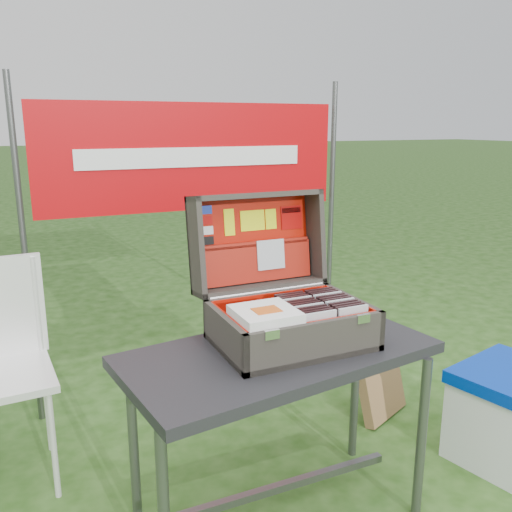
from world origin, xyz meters
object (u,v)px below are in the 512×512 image
suitcase (284,271)px  cardboard_box (381,383)px  cooler (505,413)px  table (278,435)px

suitcase → cardboard_box: 1.14m
cooler → table: bearing=162.7°
suitcase → cardboard_box: suitcase is taller
table → cardboard_box: table is taller
table → cardboard_box: (0.82, 0.45, -0.17)m
suitcase → cooler: 1.29m
cooler → cardboard_box: cooler is taller
suitcase → cardboard_box: bearing=25.6°
cooler → cardboard_box: 0.59m
suitcase → cooler: suitcase is taller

